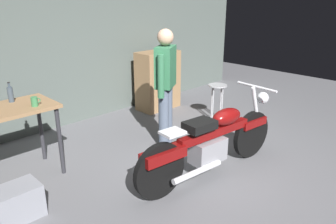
# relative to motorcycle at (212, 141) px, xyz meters

# --- Properties ---
(ground_plane) EXTENTS (12.00, 12.00, 0.00)m
(ground_plane) POSITION_rel_motorcycle_xyz_m (-0.08, -0.01, -0.45)
(ground_plane) COLOR slate
(back_wall) EXTENTS (8.00, 0.12, 3.10)m
(back_wall) POSITION_rel_motorcycle_xyz_m (-0.08, 2.79, 1.10)
(back_wall) COLOR #56605B
(back_wall) RESTS_ON ground_plane
(motorcycle) EXTENTS (2.19, 0.60, 1.00)m
(motorcycle) POSITION_rel_motorcycle_xyz_m (0.00, 0.00, 0.00)
(motorcycle) COLOR black
(motorcycle) RESTS_ON ground_plane
(person_standing) EXTENTS (0.50, 0.38, 1.67)m
(person_standing) POSITION_rel_motorcycle_xyz_m (0.21, 1.01, 0.48)
(person_standing) COLOR slate
(person_standing) RESTS_ON ground_plane
(shop_stool) EXTENTS (0.32, 0.32, 0.64)m
(shop_stool) POSITION_rel_motorcycle_xyz_m (1.53, 1.09, 0.05)
(shop_stool) COLOR #B2B2B7
(shop_stool) RESTS_ON ground_plane
(wooden_dresser) EXTENTS (0.80, 0.47, 1.10)m
(wooden_dresser) POSITION_rel_motorcycle_xyz_m (1.25, 2.29, 0.10)
(wooden_dresser) COLOR #99724C
(wooden_dresser) RESTS_ON ground_plane
(storage_bin) EXTENTS (0.44, 0.32, 0.34)m
(storage_bin) POSITION_rel_motorcycle_xyz_m (-2.03, 0.81, -0.28)
(storage_bin) COLOR gray
(storage_bin) RESTS_ON ground_plane
(mug_green_speckled) EXTENTS (0.11, 0.07, 0.11)m
(mug_green_speckled) POSITION_rel_motorcycle_xyz_m (-1.48, 1.40, 0.51)
(mug_green_speckled) COLOR #3D7F4C
(mug_green_speckled) RESTS_ON workbench
(bottle) EXTENTS (0.06, 0.06, 0.24)m
(bottle) POSITION_rel_motorcycle_xyz_m (-1.61, 1.75, 0.55)
(bottle) COLOR #3F4C59
(bottle) RESTS_ON workbench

